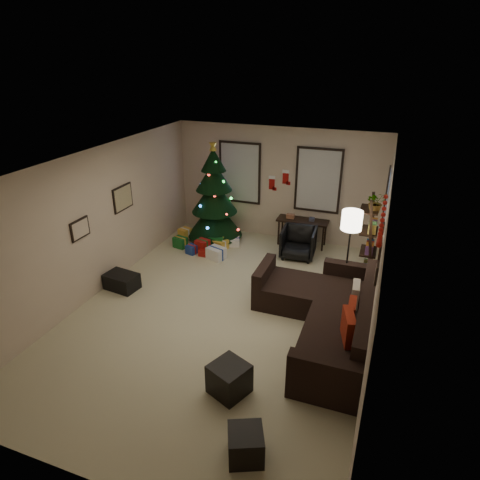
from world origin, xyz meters
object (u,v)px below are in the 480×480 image
christmas_tree (214,200)px  desk (303,223)px  sofa (327,315)px  desk_chair (298,243)px  bookshelf (370,245)px

christmas_tree → desk: christmas_tree is taller
sofa → desk_chair: size_ratio=4.28×
christmas_tree → sofa: 4.27m
christmas_tree → desk: (2.06, 0.40, -0.45)m
christmas_tree → sofa: (3.17, -2.77, -0.72)m
sofa → desk_chair: 2.73m
sofa → bookshelf: bearing=73.7°
sofa → bookshelf: bookshelf is taller
christmas_tree → sofa: christmas_tree is taller
desk → sofa: bearing=-70.7°
sofa → christmas_tree: bearing=138.9°
desk_chair → desk: bearing=91.8°
christmas_tree → desk: bearing=11.1°
christmas_tree → desk_chair: 2.24m
desk → bookshelf: size_ratio=0.63×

